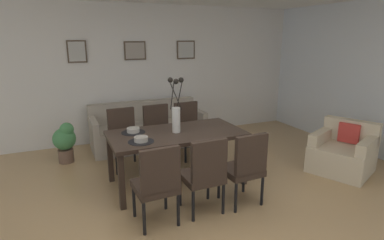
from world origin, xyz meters
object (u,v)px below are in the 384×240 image
Objects in this scene: dining_chair_far_right at (158,131)px; bowl_near_right at (133,130)px; dining_chair_far_left at (204,172)px; framed_picture_center at (135,51)px; dining_chair_near_right at (124,135)px; dining_chair_mid_left at (245,165)px; dining_chair_near_left at (157,182)px; framed_picture_right at (186,50)px; armchair at (343,153)px; sofa at (148,131)px; dining_table at (176,137)px; potted_plant at (65,140)px; bowl_near_left at (141,139)px; dining_chair_mid_right at (189,127)px; centerpiece_vase at (176,112)px; framed_picture_left at (77,52)px.

dining_chair_far_right is 0.93m from bowl_near_right.
dining_chair_far_left is 2.23× the size of framed_picture_center.
dining_chair_near_right and dining_chair_mid_left have the same top height.
framed_picture_right is (1.59, 3.09, 1.23)m from dining_chair_near_left.
armchair is (2.45, -1.51, -0.23)m from dining_chair_far_right.
sofa is (0.05, 2.58, -0.23)m from dining_chair_far_left.
dining_table is 10.59× the size of bowl_near_right.
potted_plant is at bearing -150.57° from framed_picture_center.
bowl_near_right is (0.01, 1.10, 0.27)m from dining_chair_near_left.
bowl_near_right reaches higher than dining_table.
framed_picture_center is (0.55, 3.09, 1.23)m from dining_chair_near_left.
bowl_near_left is (0.01, 0.68, 0.27)m from dining_chair_near_left.
bowl_near_left is at bearing -90.00° from bowl_near_right.
dining_chair_far_right is (0.02, 0.90, -0.15)m from dining_table.
dining_chair_mid_right is 5.41× the size of bowl_near_right.
dining_chair_mid_right is 2.02m from potted_plant.
dining_chair_far_right is at bearing 3.10° from dining_chair_near_right.
dining_table is at bearing -124.65° from centerpiece_vase.
sofa is 1.95× the size of armchair.
centerpiece_vase reaches higher than dining_chair_far_right.
bowl_near_left is at bearing -62.15° from potted_plant.
potted_plant is (-1.41, 2.28, -0.14)m from dining_chair_far_left.
bowl_near_right is (-0.56, -0.69, 0.27)m from dining_chair_far_right.
bowl_near_right is at bearing -54.48° from potted_plant.
bowl_near_left is at bearing 147.70° from dining_chair_mid_left.
armchair is (3.01, -0.82, -0.49)m from bowl_near_right.
bowl_near_left is at bearing -107.41° from sofa.
centerpiece_vase is 1.87m from sofa.
dining_chair_far_right is 5.41× the size of bowl_near_right.
bowl_near_right is at bearing 158.85° from centerpiece_vase.
dining_chair_near_left is 1.00× the size of dining_chair_far_left.
centerpiece_vase reaches higher than bowl_near_right.
armchair is at bearing -13.90° from dining_table.
framed_picture_left is (-1.57, 3.09, 1.23)m from dining_chair_mid_left.
framed_picture_right reaches higher than sofa.
dining_chair_far_left is 2.48m from armchair.
dining_chair_far_left is 2.68m from potted_plant.
dining_chair_mid_left is 3.00m from potted_plant.
framed_picture_left is (-1.04, 2.20, 0.72)m from centerpiece_vase.
framed_picture_center reaches higher than potted_plant.
sofa is 4.99× the size of framed_picture_center.
dining_chair_far_right reaches higher than bowl_near_left.
dining_chair_near_right is 5.41× the size of bowl_near_right.
framed_picture_center is at bearing 79.88° from dining_chair_near_left.
dining_chair_near_right is 1.25× the size of centerpiece_vase.
dining_chair_far_right is at bearing 105.95° from dining_chair_mid_left.
centerpiece_vase is 0.63m from bowl_near_right.
framed_picture_center is at bearing 29.43° from potted_plant.
bowl_near_right is 2.27m from framed_picture_center.
dining_chair_far_left is 0.87× the size of armchair.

